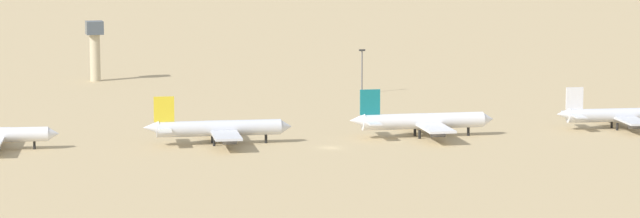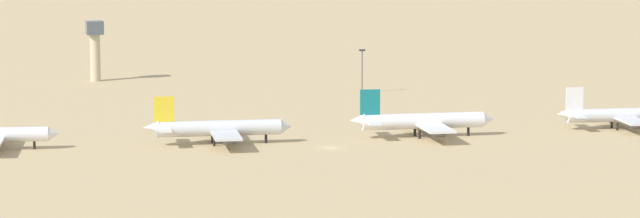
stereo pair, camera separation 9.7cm
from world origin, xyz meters
name	(u,v)px [view 2 (the right image)]	position (x,y,z in m)	size (l,w,h in m)	color
ground	(330,148)	(0.00, 0.00, 0.00)	(4000.00, 4000.00, 0.00)	tan
parked_jet_yellow_3	(217,128)	(-23.14, 11.37, 3.65)	(33.71, 28.52, 11.13)	silver
parked_jet_teal_4	(422,121)	(24.59, 8.64, 3.76)	(34.72, 29.31, 11.46)	white
parked_jet_white_5	(618,115)	(74.49, 7.54, 3.39)	(31.28, 26.53, 10.33)	silver
control_tower	(95,45)	(-35.59, 139.22, 11.22)	(5.20, 5.20, 18.60)	#C6B793
light_pole_west	(362,67)	(34.99, 88.44, 7.55)	(1.80, 0.50, 12.77)	#59595E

